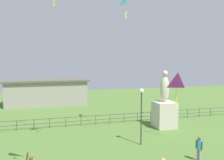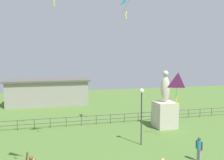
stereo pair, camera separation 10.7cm
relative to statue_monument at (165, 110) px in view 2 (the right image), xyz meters
name	(u,v)px [view 2 (the right image)]	position (x,y,z in m)	size (l,w,h in m)	color
statue_monument	(165,110)	(0.00, 0.00, 0.00)	(1.95, 1.95, 5.55)	beige
lamppost	(142,104)	(-3.97, -3.82, 1.52)	(0.36, 0.36, 4.42)	#38383D
person_3	(199,147)	(-1.41, -7.53, -0.76)	(0.30, 0.45, 1.62)	#99999E
kite_1	(129,0)	(-3.59, 0.31, 10.33)	(1.10, 1.16, 2.32)	#19B2B2
kite_2	(178,82)	(-0.91, -3.86, 3.13)	(1.22, 1.15, 2.76)	#B22DB2
waterfront_railing	(76,120)	(-8.34, 2.62, -1.07)	(36.01, 0.06, 0.95)	#4C4742
pavilion_building	(48,92)	(-11.10, 14.62, 0.16)	(11.76, 4.56, 3.67)	gray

